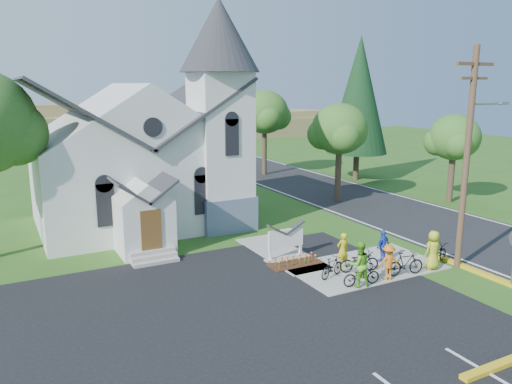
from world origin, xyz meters
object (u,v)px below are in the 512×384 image
cyclist_0 (343,251)px  bike_3 (405,264)px  cyclist_3 (388,262)px  church_sign (286,239)px  bike_4 (437,254)px  cyclist_2 (383,246)px  cyclist_1 (359,264)px  bike_1 (332,267)px  utility_pole (468,152)px  cyclist_4 (433,250)px  bike_0 (361,275)px  bike_2 (359,261)px

cyclist_0 → bike_3: bearing=135.3°
bike_3 → cyclist_3: bearing=100.9°
church_sign → bike_4: bearing=-34.2°
cyclist_2 → cyclist_3: 2.24m
cyclist_1 → bike_1: (-0.40, 1.32, -0.51)m
utility_pole → bike_1: bearing=165.0°
cyclist_1 → cyclist_3: cyclist_1 is taller
cyclist_1 → cyclist_2: (2.92, 1.81, -0.18)m
church_sign → cyclist_4: cyclist_4 is taller
bike_0 → cyclist_4: bearing=-81.4°
bike_1 → bike_3: size_ratio=0.86×
cyclist_2 → bike_4: cyclist_2 is taller
bike_0 → cyclist_3: cyclist_3 is taller
church_sign → cyclist_1: size_ratio=1.14×
church_sign → cyclist_1: cyclist_1 is taller
bike_0 → cyclist_1: (-0.15, 0.00, 0.52)m
church_sign → cyclist_2: bearing=-34.0°
bike_1 → cyclist_2: size_ratio=0.97×
cyclist_1 → church_sign: bearing=-67.4°
utility_pole → cyclist_3: (-4.04, 0.30, -4.57)m
bike_2 → bike_4: bike_2 is taller
bike_2 → cyclist_3: cyclist_3 is taller
cyclist_0 → cyclist_3: (0.92, -2.00, -0.06)m
bike_0 → bike_4: bearing=-76.8°
cyclist_1 → bike_4: size_ratio=1.05×
bike_1 → cyclist_2: (3.32, 0.49, 0.33)m
bike_2 → cyclist_4: (3.19, -1.29, 0.42)m
bike_2 → cyclist_4: bearing=-97.5°
bike_0 → bike_1: bike_1 is taller
church_sign → cyclist_0: (1.60, -2.40, -0.13)m
cyclist_2 → bike_1: bearing=-6.7°
cyclist_2 → bike_2: 1.94m
bike_0 → bike_1: size_ratio=1.11×
bike_1 → cyclist_4: (4.67, -1.32, 0.45)m
cyclist_0 → bike_3: cyclist_0 is taller
cyclist_1 → bike_1: bearing=-62.2°
cyclist_0 → cyclist_3: bearing=116.0°
bike_0 → cyclist_3: bearing=-81.4°
church_sign → bike_2: church_sign is taller
bike_0 → bike_2: bike_2 is taller
bike_3 → church_sign: bearing=49.7°
bike_0 → bike_3: bike_3 is taller
cyclist_0 → bike_2: cyclist_0 is taller
church_sign → bike_0: (1.07, -4.40, -0.53)m
cyclist_0 → bike_2: 0.89m
cyclist_0 → bike_1: bearing=33.3°
cyclist_0 → bike_1: cyclist_0 is taller
cyclist_0 → bike_0: 2.11m
utility_pole → cyclist_1: size_ratio=5.17×
cyclist_3 → church_sign: bearing=-45.3°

